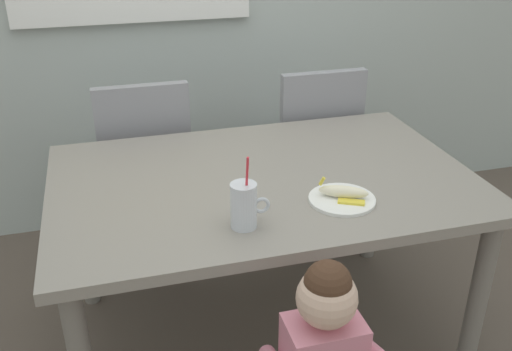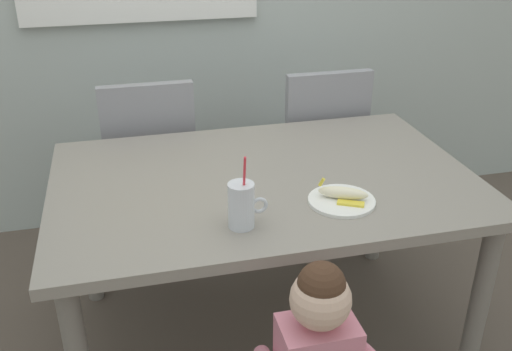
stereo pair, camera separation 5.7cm
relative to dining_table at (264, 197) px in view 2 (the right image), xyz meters
name	(u,v)px [view 2 (the right image)]	position (x,y,z in m)	size (l,w,h in m)	color
ground_plane	(263,333)	(0.00, 0.00, -0.67)	(24.00, 24.00, 0.00)	brown
dining_table	(264,197)	(0.00, 0.00, 0.00)	(1.56, 1.02, 0.76)	gray
dining_chair_left	(150,160)	(-0.38, 0.72, -0.13)	(0.44, 0.45, 0.96)	gray
dining_chair_right	(318,146)	(0.47, 0.70, -0.13)	(0.44, 0.44, 0.96)	gray
milk_cup	(242,208)	(-0.16, -0.33, 0.16)	(0.13, 0.08, 0.25)	silver
snack_plate	(342,201)	(0.21, -0.25, 0.09)	(0.23, 0.23, 0.01)	white
peeled_banana	(344,194)	(0.21, -0.25, 0.12)	(0.17, 0.14, 0.07)	#F4EAC6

